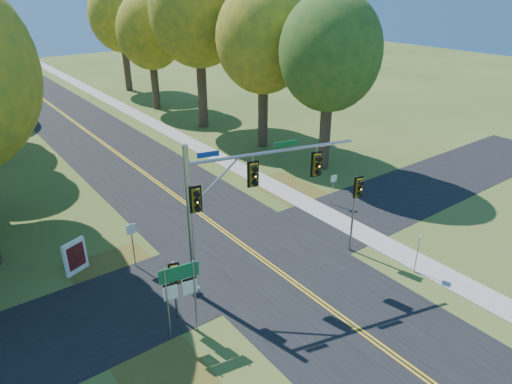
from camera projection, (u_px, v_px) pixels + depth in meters
ground at (279, 272)px, 22.57m from camera, size 160.00×160.00×0.00m
road_main at (279, 272)px, 22.56m from camera, size 8.00×160.00×0.02m
road_cross at (255, 254)px, 24.01m from camera, size 60.00×6.00×0.02m
centerline_left at (278, 272)px, 22.50m from camera, size 0.10×160.00×0.01m
centerline_right at (281, 271)px, 22.61m from camera, size 0.10×160.00×0.01m
sidewalk_east at (363, 234)px, 25.92m from camera, size 1.60×160.00×0.06m
leaf_patch_w_near at (122, 280)px, 21.93m from camera, size 4.00×6.00×0.00m
leaf_patch_e at (301, 195)px, 30.61m from camera, size 3.50×8.00×0.00m
leaf_patch_w_far at (171, 384)px, 16.31m from camera, size 3.00×5.00×0.00m
tree_e_a at (330, 53)px, 31.62m from camera, size 7.20×7.20×12.73m
tree_e_b at (264, 39)px, 36.08m from camera, size 7.60×7.60×13.33m
tree_e_c at (198, 11)px, 40.63m from camera, size 8.80×8.80×15.79m
tree_e_d at (150, 31)px, 47.98m from camera, size 7.00×7.00×12.32m
tree_e_e at (121, 15)px, 56.00m from camera, size 7.80×7.80×13.74m
traffic_mast at (233, 196)px, 19.69m from camera, size 7.75×2.24×7.23m
east_signal_pole at (357, 196)px, 22.87m from camera, size 0.49×0.58×4.36m
ped_signal_pole at (175, 278)px, 18.43m from camera, size 0.45×0.53×2.92m
route_sign_cluster at (180, 286)px, 17.61m from camera, size 1.57×0.32×3.39m
info_kiosk at (75, 257)px, 22.25m from camera, size 1.22×0.64×1.73m
reg_sign_e_north at (333, 184)px, 28.77m from camera, size 0.40×0.12×2.10m
reg_sign_e_south at (419, 246)px, 21.94m from camera, size 0.40×0.17×2.18m
reg_sign_w at (132, 237)px, 22.31m from camera, size 0.48×0.08×2.49m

